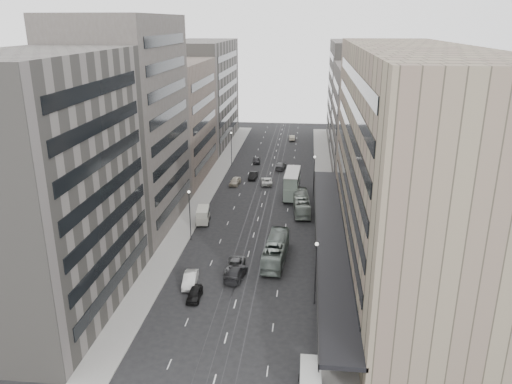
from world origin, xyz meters
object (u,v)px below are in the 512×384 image
at_px(panel_van, 203,215).
at_px(sedan_0, 195,294).
at_px(double_decker, 292,183).
at_px(pedestrian, 327,354).
at_px(sedan_1, 190,279).
at_px(bus_far, 301,203).
at_px(sedan_2, 235,265).
at_px(bus_near, 276,250).
at_px(vw_microbus, 310,380).

bearing_deg(panel_van, sedan_0, -87.44).
distance_m(double_decker, panel_van, 21.17).
xyz_separation_m(sedan_0, pedestrian, (16.06, -10.75, 0.34)).
relative_size(sedan_1, pedestrian, 2.72).
distance_m(bus_far, sedan_2, 25.49).
xyz_separation_m(panel_van, pedestrian, (20.05, -35.17, -0.48)).
xyz_separation_m(bus_far, pedestrian, (3.39, -42.67, -0.54)).
bearing_deg(double_decker, bus_near, -90.31).
distance_m(panel_van, sedan_1, 21.23).
height_order(double_decker, vw_microbus, double_decker).
bearing_deg(vw_microbus, sedan_1, 129.98).
bearing_deg(panel_van, pedestrian, -67.03).
height_order(sedan_0, sedan_1, sedan_1).
bearing_deg(sedan_2, vw_microbus, -64.63).
relative_size(vw_microbus, panel_van, 1.04).
xyz_separation_m(sedan_1, pedestrian, (17.40, -14.11, 0.24)).
xyz_separation_m(vw_microbus, sedan_1, (-15.75, 18.71, -0.64)).
relative_size(bus_far, sedan_2, 2.15).
height_order(bus_near, vw_microbus, bus_near).
bearing_deg(vw_microbus, bus_near, 100.44).
xyz_separation_m(bus_near, sedan_0, (-9.38, -11.65, -0.94)).
height_order(double_decker, pedestrian, double_decker).
bearing_deg(sedan_0, bus_far, 67.31).
xyz_separation_m(double_decker, sedan_1, (-12.01, -36.27, -2.02)).
xyz_separation_m(vw_microbus, panel_van, (-18.40, 39.76, 0.09)).
distance_m(bus_near, sedan_1, 13.57).
relative_size(panel_van, pedestrian, 2.59).
bearing_deg(panel_van, sedan_1, -89.54).
xyz_separation_m(double_decker, panel_van, (-14.67, -15.21, -1.30)).
bearing_deg(sedan_1, pedestrian, -43.97).
xyz_separation_m(bus_far, sedan_2, (-8.78, -23.92, -0.84)).
relative_size(panel_van, sedan_1, 0.95).
relative_size(bus_near, sedan_2, 2.24).
distance_m(bus_near, double_decker, 28.04).
xyz_separation_m(bus_far, panel_van, (-16.67, -7.51, -0.06)).
bearing_deg(bus_near, panel_van, -40.09).
bearing_deg(sedan_2, pedestrian, -55.90).
distance_m(bus_far, sedan_1, 31.82).
bearing_deg(double_decker, bus_far, -73.12).
xyz_separation_m(bus_near, double_decker, (1.30, 27.99, 1.17)).
bearing_deg(sedan_2, sedan_0, -114.80).
height_order(sedan_0, pedestrian, pedestrian).
xyz_separation_m(vw_microbus, sedan_0, (-14.41, 15.34, -0.73)).
height_order(bus_near, pedestrian, bus_near).
distance_m(vw_microbus, panel_van, 43.81).
relative_size(vw_microbus, pedestrian, 2.70).
bearing_deg(bus_near, pedestrian, 110.21).
distance_m(vw_microbus, sedan_1, 24.46).
relative_size(bus_near, double_decker, 1.22).
height_order(sedan_0, sedan_2, sedan_2).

